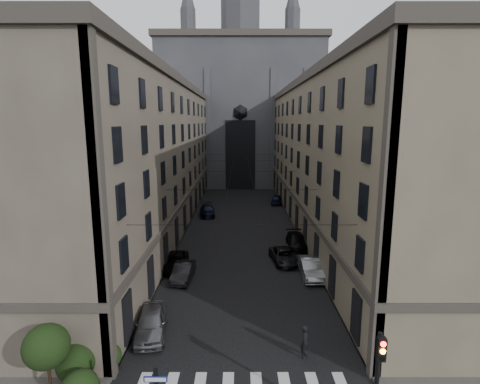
{
  "coord_description": "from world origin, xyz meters",
  "views": [
    {
      "loc": [
        -0.14,
        -11.9,
        13.64
      ],
      "look_at": [
        -0.12,
        12.28,
        9.11
      ],
      "focal_mm": 28.0,
      "sensor_mm": 36.0,
      "label": 1
    }
  ],
  "objects_px": {
    "gothic_tower": "(240,103)",
    "car_left_far": "(207,211)",
    "car_right_midnear": "(284,256)",
    "car_left_midfar": "(175,261)",
    "car_left_near": "(151,322)",
    "pedestrian": "(305,341)",
    "car_right_midfar": "(297,241)",
    "car_right_near": "(311,268)",
    "car_left_midnear": "(183,272)",
    "traffic_light_right": "(378,376)",
    "car_right_far": "(277,200)"
  },
  "relations": [
    {
      "from": "gothic_tower",
      "to": "car_left_far",
      "type": "distance_m",
      "value": 37.56
    },
    {
      "from": "car_right_midnear",
      "to": "car_left_midfar",
      "type": "bearing_deg",
      "value": -179.37
    },
    {
      "from": "car_left_near",
      "to": "pedestrian",
      "type": "distance_m",
      "value": 9.9
    },
    {
      "from": "car_left_near",
      "to": "car_right_midnear",
      "type": "bearing_deg",
      "value": 44.09
    },
    {
      "from": "gothic_tower",
      "to": "car_left_far",
      "type": "relative_size",
      "value": 11.25
    },
    {
      "from": "car_right_midfar",
      "to": "car_right_near",
      "type": "bearing_deg",
      "value": -91.17
    },
    {
      "from": "car_left_midnear",
      "to": "traffic_light_right",
      "type": "bearing_deg",
      "value": -54.61
    },
    {
      "from": "gothic_tower",
      "to": "car_left_far",
      "type": "bearing_deg",
      "value": -98.46
    },
    {
      "from": "car_right_near",
      "to": "car_left_near",
      "type": "bearing_deg",
      "value": -143.3
    },
    {
      "from": "car_left_midfar",
      "to": "car_left_far",
      "type": "height_order",
      "value": "car_left_far"
    },
    {
      "from": "car_left_far",
      "to": "car_right_midnear",
      "type": "distance_m",
      "value": 20.89
    },
    {
      "from": "traffic_light_right",
      "to": "car_right_near",
      "type": "distance_m",
      "value": 17.94
    },
    {
      "from": "traffic_light_right",
      "to": "pedestrian",
      "type": "xyz_separation_m",
      "value": [
        -1.9,
        6.08,
        -2.29
      ]
    },
    {
      "from": "pedestrian",
      "to": "car_right_midnear",
      "type": "bearing_deg",
      "value": 20.96
    },
    {
      "from": "car_left_midfar",
      "to": "pedestrian",
      "type": "height_order",
      "value": "pedestrian"
    },
    {
      "from": "car_left_far",
      "to": "car_right_midfar",
      "type": "relative_size",
      "value": 1.02
    },
    {
      "from": "car_left_midfar",
      "to": "car_right_far",
      "type": "relative_size",
      "value": 1.15
    },
    {
      "from": "car_left_far",
      "to": "car_left_near",
      "type": "bearing_deg",
      "value": -98.79
    },
    {
      "from": "traffic_light_right",
      "to": "car_right_midfar",
      "type": "distance_m",
      "value": 25.84
    },
    {
      "from": "gothic_tower",
      "to": "car_right_near",
      "type": "xyz_separation_m",
      "value": [
        6.2,
        -55.28,
        -16.99
      ]
    },
    {
      "from": "car_left_far",
      "to": "car_right_near",
      "type": "bearing_deg",
      "value": -70.39
    },
    {
      "from": "gothic_tower",
      "to": "car_left_midfar",
      "type": "bearing_deg",
      "value": -96.62
    },
    {
      "from": "car_right_midnear",
      "to": "car_right_far",
      "type": "height_order",
      "value": "car_right_far"
    },
    {
      "from": "car_left_midfar",
      "to": "car_right_midfar",
      "type": "bearing_deg",
      "value": 21.32
    },
    {
      "from": "car_right_near",
      "to": "car_right_far",
      "type": "xyz_separation_m",
      "value": [
        -0.08,
        30.23,
        -0.07
      ]
    },
    {
      "from": "traffic_light_right",
      "to": "car_right_midfar",
      "type": "xyz_separation_m",
      "value": [
        0.6,
        25.71,
        -2.55
      ]
    },
    {
      "from": "car_left_near",
      "to": "car_left_midnear",
      "type": "relative_size",
      "value": 1.1
    },
    {
      "from": "car_right_far",
      "to": "car_right_near",
      "type": "bearing_deg",
      "value": -82.11
    },
    {
      "from": "car_right_midnear",
      "to": "car_left_midnear",
      "type": "bearing_deg",
      "value": -164.38
    },
    {
      "from": "car_right_near",
      "to": "pedestrian",
      "type": "distance_m",
      "value": 11.94
    },
    {
      "from": "car_left_midfar",
      "to": "pedestrian",
      "type": "relative_size",
      "value": 2.5
    },
    {
      "from": "car_left_midfar",
      "to": "car_right_near",
      "type": "distance_m",
      "value": 12.54
    },
    {
      "from": "car_right_far",
      "to": "gothic_tower",
      "type": "bearing_deg",
      "value": 111.47
    },
    {
      "from": "car_right_midfar",
      "to": "pedestrian",
      "type": "relative_size",
      "value": 2.53
    },
    {
      "from": "car_right_midnear",
      "to": "car_right_midfar",
      "type": "height_order",
      "value": "car_right_midfar"
    },
    {
      "from": "car_right_near",
      "to": "car_right_midfar",
      "type": "xyz_separation_m",
      "value": [
        0.0,
        7.96,
        -0.08
      ]
    },
    {
      "from": "gothic_tower",
      "to": "car_left_midfar",
      "type": "height_order",
      "value": "gothic_tower"
    },
    {
      "from": "gothic_tower",
      "to": "car_right_midfar",
      "type": "height_order",
      "value": "gothic_tower"
    },
    {
      "from": "traffic_light_right",
      "to": "car_right_far",
      "type": "height_order",
      "value": "traffic_light_right"
    },
    {
      "from": "car_left_midnear",
      "to": "car_right_far",
      "type": "relative_size",
      "value": 1.0
    },
    {
      "from": "car_left_near",
      "to": "car_right_midfar",
      "type": "height_order",
      "value": "car_left_near"
    },
    {
      "from": "gothic_tower",
      "to": "car_right_midnear",
      "type": "bearing_deg",
      "value": -85.37
    },
    {
      "from": "traffic_light_right",
      "to": "car_left_midfar",
      "type": "relative_size",
      "value": 1.04
    },
    {
      "from": "car_left_midfar",
      "to": "car_left_midnear",
      "type": "bearing_deg",
      "value": -70.99
    },
    {
      "from": "car_left_midnear",
      "to": "car_left_midfar",
      "type": "relative_size",
      "value": 0.88
    },
    {
      "from": "car_right_near",
      "to": "car_right_midfar",
      "type": "bearing_deg",
      "value": 89.27
    },
    {
      "from": "car_right_midfar",
      "to": "car_left_midfar",
      "type": "bearing_deg",
      "value": -155.03
    },
    {
      "from": "car_left_midnear",
      "to": "pedestrian",
      "type": "relative_size",
      "value": 2.19
    },
    {
      "from": "gothic_tower",
      "to": "car_right_far",
      "type": "relative_size",
      "value": 13.32
    },
    {
      "from": "car_right_midnear",
      "to": "pedestrian",
      "type": "xyz_separation_m",
      "value": [
        -0.5,
        -15.06,
        0.33
      ]
    }
  ]
}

